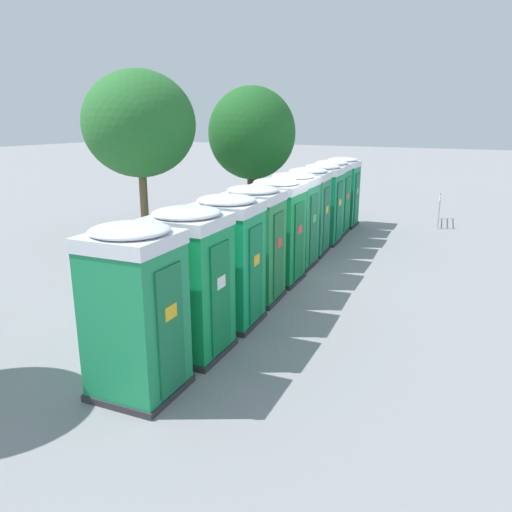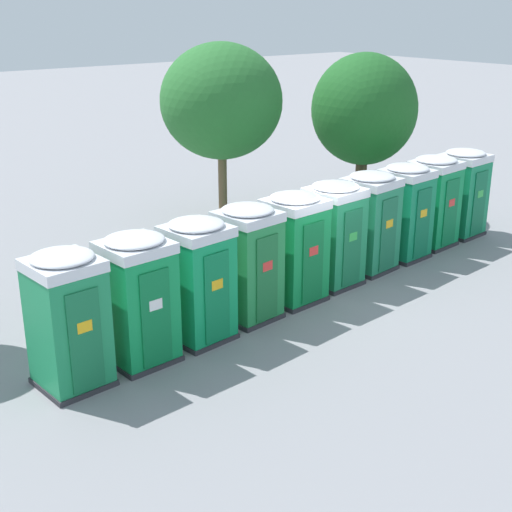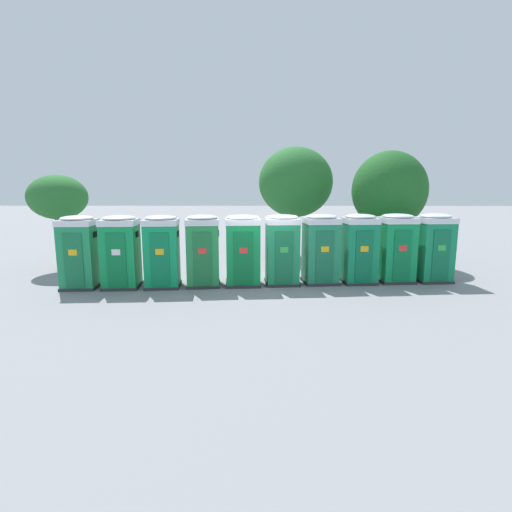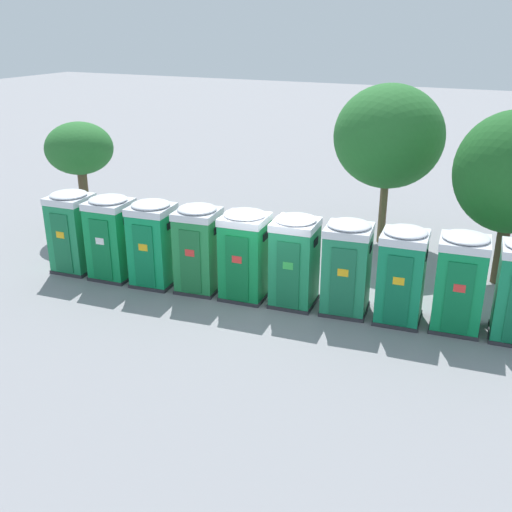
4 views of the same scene
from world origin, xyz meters
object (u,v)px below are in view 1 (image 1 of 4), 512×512
portapotty_3 (253,243)px  portapotty_4 (277,230)px  portapotty_7 (322,203)px  event_barrier (439,209)px  portapotty_0 (136,310)px  portapotty_8 (331,197)px  portapotty_9 (342,192)px  portapotty_1 (190,282)px  portapotty_5 (293,219)px  street_tree_0 (252,134)px  portapotty_6 (307,211)px  portapotty_2 (228,260)px  street_tree_2 (139,124)px

portapotty_3 → portapotty_4: bearing=4.5°
portapotty_7 → event_barrier: bearing=-30.8°
portapotty_3 → portapotty_0: bearing=-175.3°
portapotty_7 → portapotty_8: size_ratio=1.00×
portapotty_9 → portapotty_1: bearing=-174.5°
portapotty_4 → portapotty_8: size_ratio=1.00×
portapotty_8 → event_barrier: size_ratio=1.24×
event_barrier → portapotty_4: bearing=164.6°
portapotty_5 → event_barrier: portapotty_5 is taller
portapotty_1 → street_tree_0: 11.74m
portapotty_3 → event_barrier: portapotty_3 is taller
portapotty_6 → portapotty_9: same height
portapotty_3 → event_barrier: 10.89m
portapotty_0 → portapotty_7: (9.92, 0.88, 0.00)m
portapotty_0 → portapotty_2: bearing=3.3°
portapotty_4 → portapotty_6: bearing=6.8°
portapotty_0 → portapotty_9: bearing=5.1°
portapotty_2 → portapotty_3: same height
portapotty_7 → portapotty_9: size_ratio=1.00×
portapotty_7 → portapotty_5: bearing=-175.2°
portapotty_0 → portapotty_3: bearing=4.7°
event_barrier → portapotty_7: bearing=149.2°
portapotty_1 → portapotty_8: bearing=5.8°
portapotty_4 → portapotty_9: size_ratio=1.00×
portapotty_0 → street_tree_0: 13.07m
portapotty_6 → portapotty_2: bearing=-173.6°
portapotty_3 → street_tree_0: street_tree_0 is taller
portapotty_2 → event_barrier: bearing=-10.5°
portapotty_0 → portapotty_8: (11.33, 1.06, -0.00)m
portapotty_1 → portapotty_9: size_ratio=1.00×
portapotty_6 → street_tree_2: (-0.45, 5.76, 2.43)m
portapotty_4 → portapotty_7: 4.27m
portapotty_3 → portapotty_8: size_ratio=1.00×
portapotty_3 → street_tree_2: bearing=58.6°
portapotty_1 → street_tree_2: size_ratio=0.47×
portapotty_1 → portapotty_5: (5.66, 0.57, 0.00)m
street_tree_0 → event_barrier: bearing=-67.2°
portapotty_8 → street_tree_0: street_tree_0 is taller
portapotty_3 → event_barrier: bearing=-12.9°
street_tree_0 → event_barrier: size_ratio=2.49×
portapotty_1 → portapotty_6: same height
street_tree_2 → portapotty_8: bearing=-59.1°
portapotty_8 → portapotty_1: bearing=-174.2°
portapotty_6 → portapotty_7: same height
portapotty_6 → portapotty_7: (1.42, 0.08, 0.00)m
portapotty_0 → portapotty_9: size_ratio=1.00×
event_barrier → street_tree_0: bearing=112.8°
portapotty_7 → portapotty_6: bearing=-176.9°
street_tree_0 → portapotty_9: bearing=-78.7°
portapotty_7 → portapotty_8: bearing=7.6°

